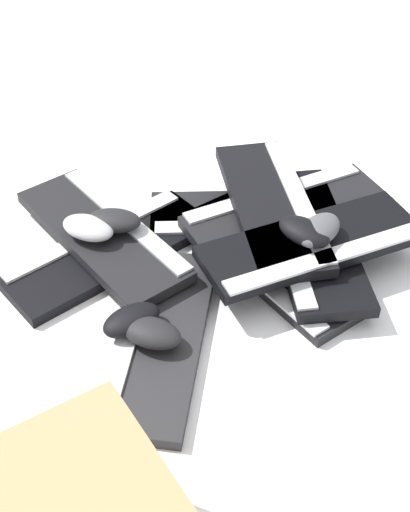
{
  "coord_description": "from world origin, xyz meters",
  "views": [
    {
      "loc": [
        0.21,
        -1.07,
        0.97
      ],
      "look_at": [
        -0.03,
        -0.05,
        0.04
      ],
      "focal_mm": 50.0,
      "sensor_mm": 36.0,
      "label": 1
    }
  ],
  "objects_px": {
    "keyboard_0": "(269,263)",
    "mouse_5": "(319,231)",
    "mouse_6": "(304,232)",
    "keyboard_7": "(309,238)",
    "keyboard_3": "(159,337)",
    "keyboard_6": "(103,234)",
    "keyboard_5": "(272,206)",
    "mouse_1": "(152,333)",
    "keyboard_1": "(252,216)",
    "keyboard_2": "(108,252)",
    "mouse_3": "(88,228)",
    "mouse_2": "(114,221)",
    "mouse_4": "(132,320)",
    "keyboard_8": "(312,246)",
    "mouse_0": "(302,198)",
    "keyboard_4": "(286,211)"
  },
  "relations": [
    {
      "from": "keyboard_0",
      "to": "mouse_5",
      "type": "height_order",
      "value": "mouse_5"
    },
    {
      "from": "mouse_6",
      "to": "keyboard_7",
      "type": "bearing_deg",
      "value": -68.29
    },
    {
      "from": "keyboard_3",
      "to": "keyboard_6",
      "type": "height_order",
      "value": "keyboard_6"
    },
    {
      "from": "keyboard_5",
      "to": "keyboard_6",
      "type": "relative_size",
      "value": 1.06
    },
    {
      "from": "keyboard_7",
      "to": "mouse_1",
      "type": "xyz_separation_m",
      "value": [
        -0.24,
        -0.33,
        0.01
      ]
    },
    {
      "from": "keyboard_1",
      "to": "keyboard_2",
      "type": "xyz_separation_m",
      "value": [
        -0.26,
        -0.18,
        0.0
      ]
    },
    {
      "from": "keyboard_0",
      "to": "mouse_3",
      "type": "height_order",
      "value": "mouse_3"
    },
    {
      "from": "keyboard_3",
      "to": "mouse_2",
      "type": "bearing_deg",
      "value": 124.87
    },
    {
      "from": "mouse_4",
      "to": "mouse_6",
      "type": "height_order",
      "value": "mouse_6"
    },
    {
      "from": "mouse_3",
      "to": "mouse_5",
      "type": "height_order",
      "value": "mouse_5"
    },
    {
      "from": "keyboard_8",
      "to": "mouse_5",
      "type": "bearing_deg",
      "value": 25.17
    },
    {
      "from": "mouse_4",
      "to": "keyboard_7",
      "type": "bearing_deg",
      "value": -0.2
    },
    {
      "from": "keyboard_0",
      "to": "keyboard_6",
      "type": "distance_m",
      "value": 0.34
    },
    {
      "from": "keyboard_1",
      "to": "keyboard_8",
      "type": "bearing_deg",
      "value": -45.08
    },
    {
      "from": "mouse_3",
      "to": "keyboard_3",
      "type": "bearing_deg",
      "value": 148.61
    },
    {
      "from": "mouse_5",
      "to": "mouse_1",
      "type": "bearing_deg",
      "value": 160.54
    },
    {
      "from": "mouse_2",
      "to": "mouse_5",
      "type": "distance_m",
      "value": 0.41
    },
    {
      "from": "keyboard_3",
      "to": "mouse_4",
      "type": "relative_size",
      "value": 4.11
    },
    {
      "from": "mouse_3",
      "to": "mouse_4",
      "type": "relative_size",
      "value": 1.0
    },
    {
      "from": "mouse_0",
      "to": "mouse_2",
      "type": "distance_m",
      "value": 0.43
    },
    {
      "from": "keyboard_8",
      "to": "keyboard_4",
      "type": "bearing_deg",
      "value": 116.42
    },
    {
      "from": "keyboard_0",
      "to": "mouse_5",
      "type": "relative_size",
      "value": 3.93
    },
    {
      "from": "mouse_1",
      "to": "mouse_4",
      "type": "distance_m",
      "value": 0.05
    },
    {
      "from": "keyboard_2",
      "to": "keyboard_4",
      "type": "relative_size",
      "value": 1.02
    },
    {
      "from": "keyboard_5",
      "to": "mouse_6",
      "type": "bearing_deg",
      "value": -55.68
    },
    {
      "from": "mouse_2",
      "to": "mouse_5",
      "type": "height_order",
      "value": "mouse_5"
    },
    {
      "from": "keyboard_7",
      "to": "mouse_5",
      "type": "distance_m",
      "value": 0.09
    },
    {
      "from": "keyboard_0",
      "to": "mouse_3",
      "type": "distance_m",
      "value": 0.37
    },
    {
      "from": "keyboard_4",
      "to": "mouse_2",
      "type": "distance_m",
      "value": 0.36
    },
    {
      "from": "mouse_3",
      "to": "keyboard_2",
      "type": "bearing_deg",
      "value": -149.2
    },
    {
      "from": "mouse_4",
      "to": "mouse_5",
      "type": "xyz_separation_m",
      "value": [
        0.3,
        0.25,
        0.06
      ]
    },
    {
      "from": "keyboard_3",
      "to": "keyboard_0",
      "type": "bearing_deg",
      "value": 56.75
    },
    {
      "from": "keyboard_6",
      "to": "mouse_3",
      "type": "distance_m",
      "value": 0.05
    },
    {
      "from": "keyboard_0",
      "to": "keyboard_1",
      "type": "bearing_deg",
      "value": 112.74
    },
    {
      "from": "keyboard_5",
      "to": "mouse_6",
      "type": "xyz_separation_m",
      "value": [
        0.08,
        -0.11,
        0.04
      ]
    },
    {
      "from": "mouse_0",
      "to": "mouse_1",
      "type": "distance_m",
      "value": 0.53
    },
    {
      "from": "mouse_1",
      "to": "mouse_2",
      "type": "distance_m",
      "value": 0.29
    },
    {
      "from": "keyboard_0",
      "to": "mouse_0",
      "type": "distance_m",
      "value": 0.22
    },
    {
      "from": "keyboard_5",
      "to": "keyboard_7",
      "type": "relative_size",
      "value": 1.0
    },
    {
      "from": "keyboard_0",
      "to": "mouse_1",
      "type": "distance_m",
      "value": 0.32
    },
    {
      "from": "mouse_5",
      "to": "keyboard_0",
      "type": "bearing_deg",
      "value": 116.4
    },
    {
      "from": "keyboard_0",
      "to": "keyboard_4",
      "type": "bearing_deg",
      "value": 84.45
    },
    {
      "from": "keyboard_2",
      "to": "keyboard_5",
      "type": "bearing_deg",
      "value": 26.12
    },
    {
      "from": "keyboard_2",
      "to": "keyboard_4",
      "type": "distance_m",
      "value": 0.38
    },
    {
      "from": "keyboard_0",
      "to": "mouse_5",
      "type": "xyz_separation_m",
      "value": [
        0.09,
        0.0,
        0.1
      ]
    },
    {
      "from": "keyboard_3",
      "to": "keyboard_8",
      "type": "xyz_separation_m",
      "value": [
        0.24,
        0.24,
        0.06
      ]
    },
    {
      "from": "keyboard_0",
      "to": "mouse_2",
      "type": "bearing_deg",
      "value": -176.26
    },
    {
      "from": "mouse_1",
      "to": "keyboard_8",
      "type": "bearing_deg",
      "value": -123.96
    },
    {
      "from": "keyboard_8",
      "to": "keyboard_1",
      "type": "bearing_deg",
      "value": 134.92
    },
    {
      "from": "keyboard_4",
      "to": "mouse_3",
      "type": "height_order",
      "value": "mouse_3"
    }
  ]
}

